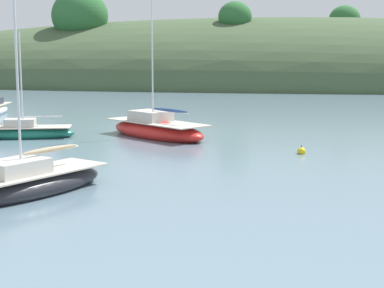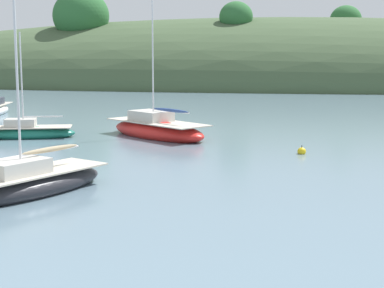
% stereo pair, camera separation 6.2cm
% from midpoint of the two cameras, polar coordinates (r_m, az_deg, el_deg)
% --- Properties ---
extents(far_shoreline_hill, '(150.00, 36.00, 24.50)m').
position_cam_midpoint_polar(far_shoreline_hill, '(94.61, 6.63, 5.49)').
color(far_shoreline_hill, '#425638').
rests_on(far_shoreline_hill, ground).
extents(sailboat_blue_center, '(5.91, 3.42, 6.56)m').
position_cam_midpoint_polar(sailboat_blue_center, '(38.53, -15.17, 1.08)').
color(sailboat_blue_center, '#196B56').
rests_on(sailboat_blue_center, ground).
extents(sailboat_grey_yawl, '(7.89, 7.07, 10.89)m').
position_cam_midpoint_polar(sailboat_grey_yawl, '(37.60, -3.38, 1.38)').
color(sailboat_grey_yawl, red).
rests_on(sailboat_grey_yawl, ground).
extents(sailboat_navy_dinghy, '(5.07, 7.07, 8.65)m').
position_cam_midpoint_polar(sailboat_navy_dinghy, '(23.35, -15.10, -3.56)').
color(sailboat_navy_dinghy, '#232328').
rests_on(sailboat_navy_dinghy, ground).
extents(mooring_buoy_inner, '(0.44, 0.44, 0.54)m').
position_cam_midpoint_polar(mooring_buoy_inner, '(31.88, 10.12, -0.69)').
color(mooring_buoy_inner, yellow).
rests_on(mooring_buoy_inner, ground).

